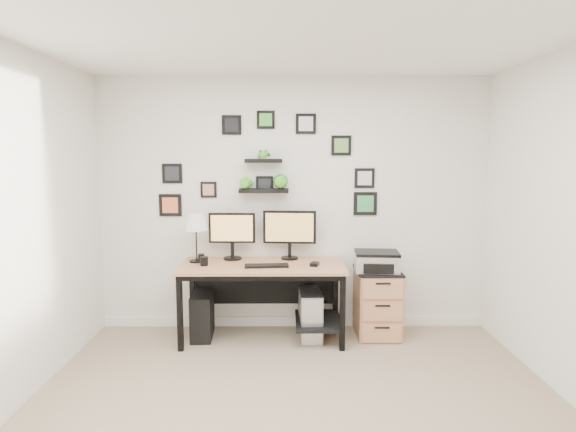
{
  "coord_description": "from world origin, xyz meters",
  "views": [
    {
      "loc": [
        -0.09,
        -2.95,
        1.81
      ],
      "look_at": [
        -0.06,
        1.83,
        1.2
      ],
      "focal_mm": 30.0,
      "sensor_mm": 36.0,
      "label": 1
    }
  ],
  "objects_px": {
    "pc_tower_grey": "(310,314)",
    "table_lamp": "(196,223)",
    "pc_tower_black": "(202,315)",
    "printer": "(377,261)",
    "mug": "(204,261)",
    "monitor_left": "(232,232)",
    "file_cabinet": "(377,302)",
    "monitor_right": "(290,231)",
    "desk": "(266,276)"
  },
  "relations": [
    {
      "from": "pc_tower_grey",
      "to": "table_lamp",
      "type": "bearing_deg",
      "value": 175.1
    },
    {
      "from": "pc_tower_black",
      "to": "printer",
      "type": "bearing_deg",
      "value": -2.9
    },
    {
      "from": "mug",
      "to": "pc_tower_black",
      "type": "distance_m",
      "value": 0.58
    },
    {
      "from": "mug",
      "to": "pc_tower_grey",
      "type": "bearing_deg",
      "value": 3.74
    },
    {
      "from": "printer",
      "to": "monitor_left",
      "type": "bearing_deg",
      "value": 173.34
    },
    {
      "from": "pc_tower_grey",
      "to": "file_cabinet",
      "type": "relative_size",
      "value": 0.72
    },
    {
      "from": "monitor_right",
      "to": "pc_tower_grey",
      "type": "height_order",
      "value": "monitor_right"
    },
    {
      "from": "monitor_right",
      "to": "monitor_left",
      "type": "bearing_deg",
      "value": -178.67
    },
    {
      "from": "monitor_left",
      "to": "pc_tower_black",
      "type": "bearing_deg",
      "value": -149.11
    },
    {
      "from": "pc_tower_black",
      "to": "file_cabinet",
      "type": "height_order",
      "value": "file_cabinet"
    },
    {
      "from": "monitor_right",
      "to": "table_lamp",
      "type": "xyz_separation_m",
      "value": [
        -0.93,
        -0.12,
        0.09
      ]
    },
    {
      "from": "table_lamp",
      "to": "monitor_left",
      "type": "bearing_deg",
      "value": 16.93
    },
    {
      "from": "monitor_right",
      "to": "table_lamp",
      "type": "bearing_deg",
      "value": -172.73
    },
    {
      "from": "desk",
      "to": "pc_tower_black",
      "type": "xyz_separation_m",
      "value": [
        -0.64,
        0.01,
        -0.4
      ]
    },
    {
      "from": "desk",
      "to": "file_cabinet",
      "type": "relative_size",
      "value": 2.39
    },
    {
      "from": "monitor_right",
      "to": "pc_tower_black",
      "type": "height_order",
      "value": "monitor_right"
    },
    {
      "from": "pc_tower_grey",
      "to": "printer",
      "type": "relative_size",
      "value": 1.09
    },
    {
      "from": "monitor_right",
      "to": "mug",
      "type": "distance_m",
      "value": 0.91
    },
    {
      "from": "table_lamp",
      "to": "pc_tower_grey",
      "type": "xyz_separation_m",
      "value": [
        1.13,
        -0.1,
        -0.9
      ]
    },
    {
      "from": "monitor_left",
      "to": "desk",
      "type": "bearing_deg",
      "value": -28.1
    },
    {
      "from": "monitor_left",
      "to": "file_cabinet",
      "type": "relative_size",
      "value": 0.71
    },
    {
      "from": "monitor_left",
      "to": "table_lamp",
      "type": "bearing_deg",
      "value": -163.07
    },
    {
      "from": "monitor_right",
      "to": "pc_tower_black",
      "type": "bearing_deg",
      "value": -167.91
    },
    {
      "from": "desk",
      "to": "monitor_left",
      "type": "xyz_separation_m",
      "value": [
        -0.35,
        0.19,
        0.4
      ]
    },
    {
      "from": "desk",
      "to": "monitor_left",
      "type": "relative_size",
      "value": 3.34
    },
    {
      "from": "mug",
      "to": "pc_tower_black",
      "type": "xyz_separation_m",
      "value": [
        -0.05,
        0.1,
        -0.57
      ]
    },
    {
      "from": "monitor_right",
      "to": "printer",
      "type": "relative_size",
      "value": 1.21
    },
    {
      "from": "desk",
      "to": "mug",
      "type": "distance_m",
      "value": 0.62
    },
    {
      "from": "monitor_left",
      "to": "pc_tower_black",
      "type": "height_order",
      "value": "monitor_left"
    },
    {
      "from": "monitor_left",
      "to": "pc_tower_grey",
      "type": "xyz_separation_m",
      "value": [
        0.79,
        -0.2,
        -0.79
      ]
    },
    {
      "from": "desk",
      "to": "table_lamp",
      "type": "xyz_separation_m",
      "value": [
        -0.7,
        0.08,
        0.51
      ]
    },
    {
      "from": "monitor_right",
      "to": "table_lamp",
      "type": "relative_size",
      "value": 1.11
    },
    {
      "from": "desk",
      "to": "pc_tower_black",
      "type": "height_order",
      "value": "desk"
    },
    {
      "from": "table_lamp",
      "to": "pc_tower_grey",
      "type": "bearing_deg",
      "value": -4.9
    },
    {
      "from": "monitor_right",
      "to": "mug",
      "type": "height_order",
      "value": "monitor_right"
    },
    {
      "from": "monitor_right",
      "to": "pc_tower_black",
      "type": "distance_m",
      "value": 1.21
    },
    {
      "from": "pc_tower_grey",
      "to": "mug",
      "type": "bearing_deg",
      "value": -176.26
    },
    {
      "from": "desk",
      "to": "printer",
      "type": "xyz_separation_m",
      "value": [
        1.09,
        0.02,
        0.14
      ]
    },
    {
      "from": "pc_tower_black",
      "to": "file_cabinet",
      "type": "relative_size",
      "value": 0.67
    },
    {
      "from": "monitor_left",
      "to": "monitor_right",
      "type": "xyz_separation_m",
      "value": [
        0.58,
        0.01,
        0.02
      ]
    },
    {
      "from": "table_lamp",
      "to": "mug",
      "type": "distance_m",
      "value": 0.4
    },
    {
      "from": "table_lamp",
      "to": "file_cabinet",
      "type": "bearing_deg",
      "value": -0.79
    },
    {
      "from": "desk",
      "to": "table_lamp",
      "type": "bearing_deg",
      "value": 173.19
    },
    {
      "from": "table_lamp",
      "to": "printer",
      "type": "xyz_separation_m",
      "value": [
        1.79,
        -0.06,
        -0.37
      ]
    },
    {
      "from": "pc_tower_grey",
      "to": "file_cabinet",
      "type": "height_order",
      "value": "file_cabinet"
    },
    {
      "from": "desk",
      "to": "pc_tower_black",
      "type": "distance_m",
      "value": 0.76
    },
    {
      "from": "pc_tower_black",
      "to": "monitor_right",
      "type": "bearing_deg",
      "value": 9.02
    },
    {
      "from": "mug",
      "to": "file_cabinet",
      "type": "height_order",
      "value": "mug"
    },
    {
      "from": "monitor_left",
      "to": "pc_tower_grey",
      "type": "relative_size",
      "value": 0.99
    },
    {
      "from": "table_lamp",
      "to": "printer",
      "type": "height_order",
      "value": "table_lamp"
    }
  ]
}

